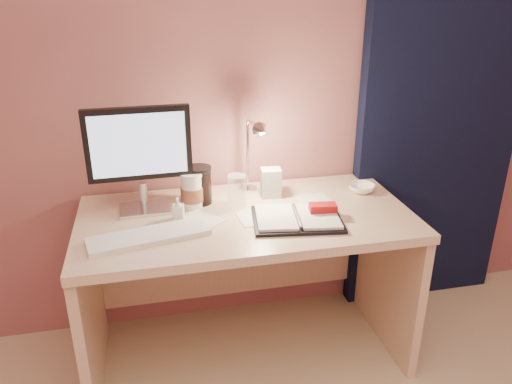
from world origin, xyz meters
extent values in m
plane|color=#AD6864|center=(0.00, 1.75, 1.25)|extent=(3.50, 0.00, 3.50)
cube|color=black|center=(1.05, 1.69, 1.10)|extent=(0.85, 0.08, 2.20)
cube|color=beige|center=(0.00, 1.38, 0.71)|extent=(1.40, 0.70, 0.04)
cube|color=beige|center=(-0.68, 1.38, 0.34)|extent=(0.04, 0.66, 0.69)
cube|color=beige|center=(0.68, 1.38, 0.34)|extent=(0.04, 0.66, 0.69)
cube|color=beige|center=(0.00, 1.71, 0.40)|extent=(1.32, 0.03, 0.55)
cube|color=silver|center=(-0.42, 1.51, 0.74)|extent=(0.21, 0.16, 0.01)
cylinder|color=silver|center=(-0.42, 1.51, 0.80)|extent=(0.03, 0.03, 0.11)
cube|color=black|center=(-0.42, 1.51, 1.03)|extent=(0.42, 0.05, 0.30)
cube|color=#B5D2F6|center=(-0.42, 1.48, 1.03)|extent=(0.38, 0.02, 0.25)
cube|color=white|center=(-0.40, 1.25, 0.74)|extent=(0.48, 0.23, 0.02)
cube|color=black|center=(0.19, 1.27, 0.74)|extent=(0.39, 0.32, 0.01)
cube|color=silver|center=(0.11, 1.29, 0.75)|extent=(0.19, 0.26, 0.01)
cube|color=silver|center=(0.28, 1.26, 0.75)|extent=(0.19, 0.26, 0.01)
cube|color=#A7150E|center=(0.31, 1.29, 0.77)|extent=(0.12, 0.07, 0.03)
cube|color=silver|center=(0.04, 1.34, 0.73)|extent=(0.17, 0.17, 0.00)
cube|color=silver|center=(0.33, 1.46, 0.73)|extent=(0.14, 0.14, 0.00)
cube|color=silver|center=(-0.21, 1.35, 0.73)|extent=(0.24, 0.24, 0.00)
cylinder|color=white|center=(-0.21, 1.51, 0.80)|extent=(0.09, 0.09, 0.14)
cylinder|color=brown|center=(-0.21, 1.51, 0.79)|extent=(0.10, 0.10, 0.06)
cylinder|color=white|center=(-0.21, 1.51, 0.88)|extent=(0.09, 0.09, 0.01)
cylinder|color=white|center=(-0.02, 1.47, 0.80)|extent=(0.08, 0.08, 0.14)
imported|color=white|center=(0.57, 1.50, 0.75)|extent=(0.15, 0.15, 0.04)
imported|color=white|center=(-0.28, 1.39, 0.78)|extent=(0.05, 0.05, 0.10)
cylinder|color=black|center=(-0.18, 1.54, 0.80)|extent=(0.11, 0.11, 0.15)
cube|color=beige|center=(0.15, 1.54, 0.80)|extent=(0.10, 0.08, 0.13)
cylinder|color=silver|center=(0.06, 1.64, 0.74)|extent=(0.08, 0.08, 0.01)
cylinder|color=silver|center=(0.06, 1.64, 0.90)|extent=(0.01, 0.01, 0.32)
cone|color=silver|center=(0.03, 1.49, 1.06)|extent=(0.08, 0.07, 0.07)
camera|label=1|loc=(-0.37, -0.49, 1.64)|focal=35.00mm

